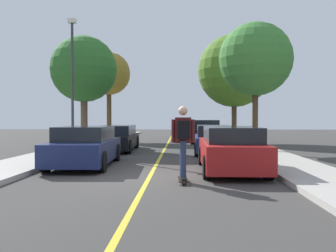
% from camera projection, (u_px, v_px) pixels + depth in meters
% --- Properties ---
extents(ground, '(80.00, 80.00, 0.00)m').
position_uv_depth(ground, '(150.00, 176.00, 9.87)').
color(ground, '#3D3A38').
extents(sidewalk_right, '(2.06, 56.00, 0.14)m').
position_uv_depth(sidewalk_right, '(312.00, 175.00, 9.70)').
color(sidewalk_right, '#ADA89E').
rests_on(sidewalk_right, ground).
extents(center_line, '(0.12, 39.20, 0.01)m').
position_uv_depth(center_line, '(159.00, 159.00, 13.87)').
color(center_line, gold).
rests_on(center_line, ground).
extents(parked_car_left_nearest, '(2.01, 4.30, 1.34)m').
position_uv_depth(parked_car_left_nearest, '(85.00, 147.00, 11.99)').
color(parked_car_left_nearest, navy).
rests_on(parked_car_left_nearest, ground).
extents(parked_car_left_near, '(1.98, 4.62, 1.25)m').
position_uv_depth(parked_car_left_near, '(116.00, 138.00, 17.68)').
color(parked_car_left_near, black).
rests_on(parked_car_left_near, ground).
extents(parked_car_right_nearest, '(1.86, 4.32, 1.36)m').
position_uv_depth(parked_car_right_nearest, '(231.00, 149.00, 10.77)').
color(parked_car_right_nearest, maroon).
rests_on(parked_car_right_nearest, ground).
extents(parked_car_right_near, '(1.93, 4.51, 1.29)m').
position_uv_depth(parked_car_right_near, '(214.00, 139.00, 16.42)').
color(parked_car_right_near, navy).
rests_on(parked_car_right_near, ground).
extents(parked_car_right_far, '(2.03, 4.65, 1.49)m').
position_uv_depth(parked_car_right_far, '(204.00, 132.00, 23.32)').
color(parked_car_right_far, black).
rests_on(parked_car_right_far, ground).
extents(parked_car_right_farthest, '(1.95, 4.10, 1.39)m').
position_uv_depth(parked_car_right_farthest, '(200.00, 129.00, 28.90)').
color(parked_car_right_farthest, black).
rests_on(parked_car_right_farthest, ground).
extents(street_tree_left_nearest, '(3.51, 3.51, 5.85)m').
position_uv_depth(street_tree_left_nearest, '(84.00, 70.00, 18.87)').
color(street_tree_left_nearest, brown).
rests_on(street_tree_left_nearest, sidewalk_left).
extents(street_tree_left_near, '(3.06, 3.06, 6.20)m').
position_uv_depth(street_tree_left_near, '(109.00, 74.00, 25.38)').
color(street_tree_left_near, '#4C3823').
rests_on(street_tree_left_near, sidewalk_left).
extents(street_tree_right_nearest, '(3.41, 3.41, 5.94)m').
position_uv_depth(street_tree_right_nearest, '(255.00, 60.00, 16.52)').
color(street_tree_right_nearest, '#4C3823').
rests_on(street_tree_right_nearest, sidewalk_right).
extents(street_tree_right_near, '(4.75, 4.75, 6.94)m').
position_uv_depth(street_tree_right_near, '(234.00, 71.00, 23.13)').
color(street_tree_right_near, '#4C3823').
rests_on(street_tree_right_near, sidewalk_right).
extents(fire_hydrant, '(0.20, 0.20, 0.70)m').
position_uv_depth(fire_hydrant, '(75.00, 143.00, 15.88)').
color(fire_hydrant, '#B2140F').
rests_on(fire_hydrant, sidewalk_left).
extents(streetlamp, '(0.36, 0.24, 6.03)m').
position_uv_depth(streetlamp, '(72.00, 76.00, 16.25)').
color(streetlamp, '#38383D').
rests_on(streetlamp, sidewalk_left).
extents(skateboard, '(0.26, 0.85, 0.10)m').
position_uv_depth(skateboard, '(183.00, 179.00, 8.87)').
color(skateboard, black).
rests_on(skateboard, ground).
extents(skateboarder, '(0.58, 0.70, 1.82)m').
position_uv_depth(skateboarder, '(183.00, 137.00, 8.82)').
color(skateboarder, black).
rests_on(skateboarder, skateboard).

